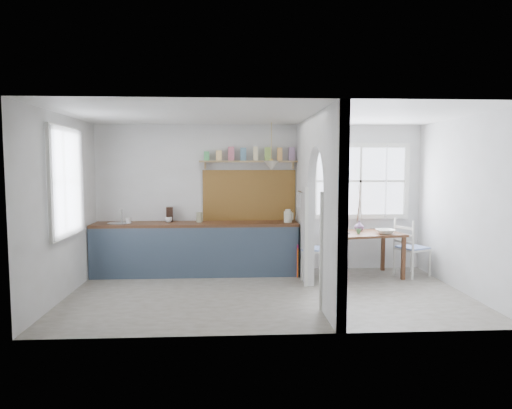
{
  "coord_description": "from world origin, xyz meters",
  "views": [
    {
      "loc": [
        -0.54,
        -6.52,
        1.89
      ],
      "look_at": [
        -0.14,
        0.56,
        1.27
      ],
      "focal_mm": 32.0,
      "sensor_mm": 36.0,
      "label": 1
    }
  ],
  "objects": [
    {
      "name": "ceiling",
      "position": [
        0.0,
        0.0,
        2.6
      ],
      "size": [
        5.8,
        3.2,
        0.01
      ],
      "primitive_type": "cube",
      "color": "silver",
      "rests_on": "walls"
    },
    {
      "name": "walls",
      "position": [
        0.0,
        0.0,
        1.3
      ],
      "size": [
        5.81,
        3.21,
        2.6
      ],
      "color": "silver",
      "rests_on": "floor"
    },
    {
      "name": "nook_window",
      "position": [
        1.8,
        1.56,
        1.6
      ],
      "size": [
        1.76,
        0.1,
        1.3
      ],
      "primitive_type": null,
      "color": "white",
      "rests_on": "walls"
    },
    {
      "name": "pendant_lamp",
      "position": [
        0.15,
        1.15,
        1.88
      ],
      "size": [
        0.26,
        0.26,
        0.16
      ],
      "primitive_type": "cone",
      "color": "beige",
      "rests_on": "ceiling"
    },
    {
      "name": "vase",
      "position": [
        1.68,
        1.19,
        0.84
      ],
      "size": [
        0.22,
        0.22,
        0.17
      ],
      "primitive_type": "imported",
      "rotation": [
        0.0,
        0.0,
        -0.38
      ],
      "color": "#604467",
      "rests_on": "dining_table"
    },
    {
      "name": "kettle",
      "position": [
        0.45,
        1.27,
        1.01
      ],
      "size": [
        0.22,
        0.19,
        0.22
      ],
      "primitive_type": null,
      "rotation": [
        0.0,
        0.0,
        -0.23
      ],
      "color": "beige",
      "rests_on": "counter"
    },
    {
      "name": "bowl",
      "position": [
        2.02,
        0.83,
        0.79
      ],
      "size": [
        0.3,
        0.3,
        0.07
      ],
      "primitive_type": "imported",
      "rotation": [
        0.0,
        0.0,
        0.01
      ],
      "color": "white",
      "rests_on": "dining_table"
    },
    {
      "name": "backsplash",
      "position": [
        -0.2,
        1.58,
        1.35
      ],
      "size": [
        1.65,
        0.03,
        0.9
      ],
      "primitive_type": "cube",
      "color": "brown",
      "rests_on": "walls"
    },
    {
      "name": "counter",
      "position": [
        -1.13,
        1.33,
        0.46
      ],
      "size": [
        3.5,
        0.6,
        0.9
      ],
      "color": "#55321F",
      "rests_on": "floor"
    },
    {
      "name": "towel_orange",
      "position": [
        0.58,
        0.95,
        0.25
      ],
      "size": [
        0.02,
        0.03,
        0.49
      ],
      "primitive_type": "cube",
      "color": "#E75D0F",
      "rests_on": "counter"
    },
    {
      "name": "knife_block",
      "position": [
        -1.61,
        1.48,
        1.03
      ],
      "size": [
        0.13,
        0.17,
        0.25
      ],
      "primitive_type": "cube",
      "rotation": [
        0.0,
        0.0,
        0.12
      ],
      "color": "#41261B",
      "rests_on": "counter"
    },
    {
      "name": "mug_b",
      "position": [
        -1.61,
        1.38,
        0.95
      ],
      "size": [
        0.14,
        0.14,
        0.1
      ],
      "primitive_type": "imported",
      "rotation": [
        0.0,
        0.0,
        0.2
      ],
      "color": "white",
      "rests_on": "counter"
    },
    {
      "name": "chair_left",
      "position": [
        0.86,
        0.95,
        0.49
      ],
      "size": [
        0.52,
        0.52,
        0.99
      ],
      "primitive_type": null,
      "rotation": [
        0.0,
        0.0,
        -1.73
      ],
      "color": "silver",
      "rests_on": "floor"
    },
    {
      "name": "shelf",
      "position": [
        -0.2,
        1.49,
        2.01
      ],
      "size": [
        1.75,
        0.2,
        0.21
      ],
      "color": "#A58651",
      "rests_on": "walls"
    },
    {
      "name": "dining_table",
      "position": [
        1.71,
        0.98,
        0.38
      ],
      "size": [
        1.32,
        0.99,
        0.75
      ],
      "primitive_type": null,
      "rotation": [
        0.0,
        0.0,
        0.17
      ],
      "color": "#55321F",
      "rests_on": "floor"
    },
    {
      "name": "kitchen_window",
      "position": [
        -2.87,
        0.0,
        1.65
      ],
      "size": [
        0.1,
        1.16,
        1.5
      ],
      "primitive_type": null,
      "color": "white",
      "rests_on": "walls"
    },
    {
      "name": "partition",
      "position": [
        0.7,
        0.06,
        1.45
      ],
      "size": [
        0.12,
        3.2,
        2.6
      ],
      "color": "silver",
      "rests_on": "floor"
    },
    {
      "name": "chair_right",
      "position": [
        2.55,
        0.99,
        0.49
      ],
      "size": [
        0.59,
        0.59,
        0.98
      ],
      "primitive_type": null,
      "rotation": [
        0.0,
        0.0,
        2.0
      ],
      "color": "silver",
      "rests_on": "floor"
    },
    {
      "name": "mug_a",
      "position": [
        -2.27,
        1.25,
        0.95
      ],
      "size": [
        0.14,
        0.14,
        0.1
      ],
      "primitive_type": "imported",
      "rotation": [
        0.0,
        0.0,
        -0.4
      ],
      "color": "white",
      "rests_on": "counter"
    },
    {
      "name": "sink",
      "position": [
        -2.43,
        1.3,
        0.89
      ],
      "size": [
        0.4,
        0.4,
        0.02
      ],
      "primitive_type": "cylinder",
      "color": "#B9B9B9",
      "rests_on": "counter"
    },
    {
      "name": "floor",
      "position": [
        0.0,
        0.0,
        0.0
      ],
      "size": [
        5.8,
        3.2,
        0.01
      ],
      "primitive_type": "cube",
      "color": "gray",
      "rests_on": "ground"
    },
    {
      "name": "table_cup",
      "position": [
        1.58,
        0.86,
        0.79
      ],
      "size": [
        0.11,
        0.11,
        0.08
      ],
      "primitive_type": "imported",
      "rotation": [
        0.0,
        0.0,
        -0.36
      ],
      "color": "#437745",
      "rests_on": "dining_table"
    },
    {
      "name": "towel_magenta",
      "position": [
        0.58,
        0.96,
        0.28
      ],
      "size": [
        0.02,
        0.03,
        0.56
      ],
      "primitive_type": "cube",
      "color": "#BD1D61",
      "rests_on": "counter"
    },
    {
      "name": "plate",
      "position": [
        1.36,
        0.89,
        0.76
      ],
      "size": [
        0.2,
        0.2,
        0.01
      ],
      "primitive_type": "cylinder",
      "rotation": [
        0.0,
        0.0,
        -0.21
      ],
      "color": "black",
      "rests_on": "dining_table"
    },
    {
      "name": "jar",
      "position": [
        -1.08,
        1.38,
        0.99
      ],
      "size": [
        0.13,
        0.13,
        0.17
      ],
      "primitive_type": "cylinder",
      "rotation": [
        0.0,
        0.0,
        -0.21
      ],
      "color": "gray",
      "rests_on": "counter"
    },
    {
      "name": "utensil_rail",
      "position": [
        0.61,
        0.9,
        1.45
      ],
      "size": [
        0.02,
        0.5,
        0.02
      ],
      "primitive_type": "cylinder",
      "rotation": [
        1.57,
        0.0,
        0.0
      ],
      "color": "#B9B9B9",
      "rests_on": "partition"
    }
  ]
}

